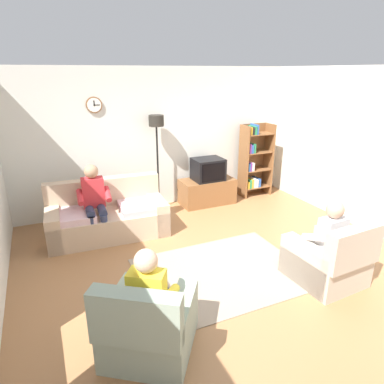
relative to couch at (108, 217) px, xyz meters
name	(u,v)px	position (x,y,z in m)	size (l,w,h in m)	color
ground_plane	(223,264)	(1.30, -1.64, -0.31)	(12.00, 12.00, 0.00)	#9E6B42
back_wall_assembly	(159,139)	(1.30, 1.02, 1.04)	(6.20, 0.17, 2.70)	silver
right_wall	(380,153)	(4.16, -1.64, 1.04)	(0.12, 5.80, 2.70)	silver
couch	(108,217)	(0.00, 0.00, 0.00)	(1.95, 0.98, 0.90)	tan
tv_stand	(207,191)	(2.16, 0.61, -0.05)	(1.10, 0.56, 0.52)	brown
tv	(208,169)	(2.16, 0.58, 0.42)	(0.60, 0.49, 0.44)	black
bookshelf	(254,161)	(3.32, 0.68, 0.46)	(0.68, 0.36, 1.57)	brown
floor_lamp	(157,137)	(1.14, 0.71, 1.14)	(0.28, 0.28, 1.85)	black
armchair_near_window	(149,326)	(-0.14, -2.74, -0.02)	(1.16, 1.18, 0.90)	gray
armchair_near_bookshelf	(328,261)	(2.33, -2.54, -0.02)	(0.85, 0.92, 0.90)	#BCAD99
area_rug	(222,272)	(1.18, -1.82, -0.31)	(2.20, 1.70, 0.01)	gray
person_on_couch	(94,199)	(-0.20, -0.11, 0.39)	(0.53, 0.55, 1.24)	red
person_in_left_armchair	(150,293)	(-0.09, -2.66, 0.29)	(0.61, 0.64, 1.12)	yellow
person_in_right_armchair	(325,237)	(2.32, -2.45, 0.29)	(0.53, 0.55, 1.12)	silver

